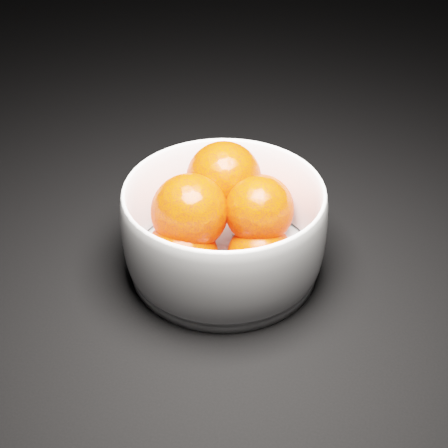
# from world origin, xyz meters

# --- Properties ---
(bowl) EXTENTS (0.20, 0.20, 0.10)m
(bowl) POSITION_xyz_m (0.25, 0.25, 0.05)
(bowl) COLOR white
(bowl) RESTS_ON ground
(orange_pile) EXTENTS (0.15, 0.17, 0.11)m
(orange_pile) POSITION_xyz_m (0.25, 0.25, 0.06)
(orange_pile) COLOR #FF2902
(orange_pile) RESTS_ON bowl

